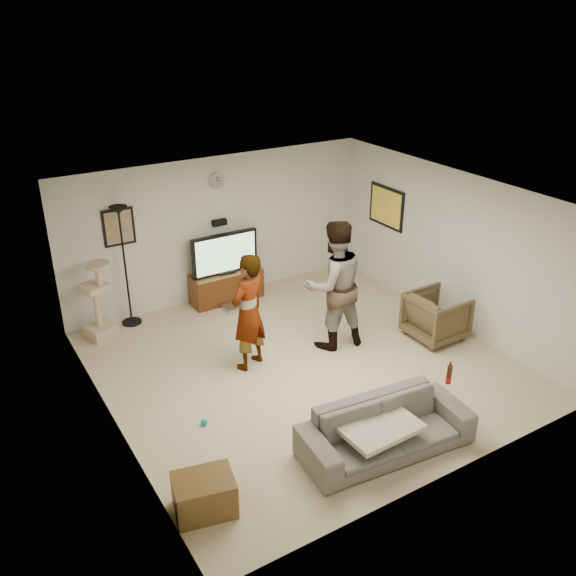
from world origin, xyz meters
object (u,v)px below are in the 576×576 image
tv_stand (226,286)px  person_right (334,285)px  armchair (436,316)px  side_table (204,495)px  beer_bottle (449,374)px  tv (225,253)px  person_left (248,312)px  floor_lamp (125,267)px  cat_tree (96,301)px  sofa (386,428)px

tv_stand → person_right: (0.70, -2.22, 0.74)m
tv_stand → person_right: person_right is taller
armchair → side_table: armchair is taller
side_table → beer_bottle: bearing=-4.1°
tv_stand → beer_bottle: 4.64m
beer_bottle → side_table: 3.20m
tv → person_left: size_ratio=0.69×
tv → floor_lamp: 1.72m
tv → beer_bottle: tv is taller
tv → person_right: bearing=-72.5°
tv → person_right: (0.70, -2.22, 0.12)m
floor_lamp → armchair: 4.93m
cat_tree → armchair: 5.25m
sofa → armchair: bearing=40.7°
cat_tree → side_table: bearing=-91.6°
armchair → tv_stand: bearing=37.1°
person_left → sofa: (0.49, -2.45, -0.57)m
sofa → person_right: bearing=75.1°
person_left → person_right: person_right is taller
tv → person_right: 2.33m
tv_stand → beer_bottle: beer_bottle is taller
cat_tree → person_right: person_right is taller
side_table → tv_stand: bearing=61.1°
tv_stand → person_right: bearing=-72.5°
floor_lamp → person_right: size_ratio=1.00×
tv_stand → armchair: bearing=-52.8°
beer_bottle → side_table: size_ratio=0.40×
tv_stand → beer_bottle: bearing=-80.4°
armchair → tv: bearing=37.1°
cat_tree → beer_bottle: cat_tree is taller
floor_lamp → person_left: 2.39m
tv → cat_tree: bearing=-176.3°
tv_stand → tv: tv is taller
cat_tree → person_right: bearing=-34.9°
person_left → person_right: 1.38m
person_left → beer_bottle: bearing=96.8°
tv_stand → beer_bottle: size_ratio=5.05×
tv_stand → armchair: armchair is taller
person_right → side_table: (-3.09, -2.11, -0.79)m
tv → cat_tree: (-2.27, -0.15, -0.25)m
side_table → tv: bearing=61.1°
person_right → person_left: bearing=2.0°
tv_stand → sofa: sofa is taller
person_right → side_table: person_right is taller
tv_stand → side_table: (-2.39, -4.33, -0.06)m
tv_stand → tv: 0.62m
tv_stand → floor_lamp: floor_lamp is taller
person_left → sofa: person_left is taller
floor_lamp → person_right: 3.31m
armchair → floor_lamp: bearing=53.0°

